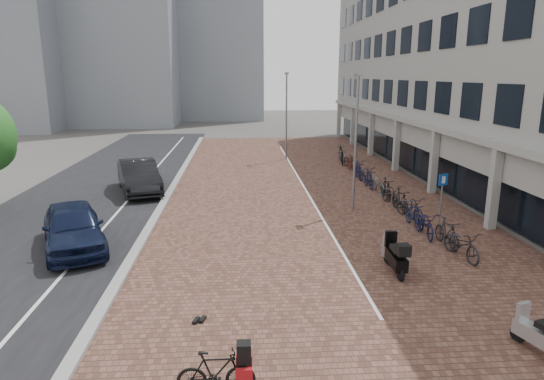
{
  "coord_description": "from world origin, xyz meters",
  "views": [
    {
      "loc": [
        -1.38,
        -13.67,
        6.15
      ],
      "look_at": [
        0.0,
        6.0,
        1.3
      ],
      "focal_mm": 31.09,
      "sensor_mm": 36.0,
      "label": 1
    }
  ],
  "objects_px": {
    "scooter_mid": "(396,255)",
    "car_dark": "(139,176)",
    "car_navy": "(73,227)",
    "scooter_front": "(395,254)",
    "hero_bike": "(216,372)",
    "parking_sign": "(442,192)",
    "scooter_back": "(542,334)"
  },
  "relations": [
    {
      "from": "car_dark",
      "to": "parking_sign",
      "type": "bearing_deg",
      "value": -45.62
    },
    {
      "from": "scooter_mid",
      "to": "parking_sign",
      "type": "relative_size",
      "value": 0.78
    },
    {
      "from": "car_dark",
      "to": "scooter_mid",
      "type": "distance_m",
      "value": 15.31
    },
    {
      "from": "car_dark",
      "to": "parking_sign",
      "type": "distance_m",
      "value": 15.29
    },
    {
      "from": "hero_bike",
      "to": "parking_sign",
      "type": "distance_m",
      "value": 13.21
    },
    {
      "from": "hero_bike",
      "to": "scooter_mid",
      "type": "bearing_deg",
      "value": -44.16
    },
    {
      "from": "car_dark",
      "to": "parking_sign",
      "type": "relative_size",
      "value": 2.3
    },
    {
      "from": "scooter_front",
      "to": "scooter_mid",
      "type": "height_order",
      "value": "scooter_mid"
    },
    {
      "from": "scooter_mid",
      "to": "parking_sign",
      "type": "xyz_separation_m",
      "value": [
        3.32,
        4.37,
        0.89
      ]
    },
    {
      "from": "car_dark",
      "to": "scooter_mid",
      "type": "xyz_separation_m",
      "value": [
        10.26,
        -11.36,
        -0.25
      ]
    },
    {
      "from": "hero_bike",
      "to": "scooter_back",
      "type": "distance_m",
      "value": 7.24
    },
    {
      "from": "scooter_front",
      "to": "car_dark",
      "type": "bearing_deg",
      "value": 129.0
    },
    {
      "from": "car_dark",
      "to": "scooter_front",
      "type": "xyz_separation_m",
      "value": [
        10.3,
        -11.17,
        -0.29
      ]
    },
    {
      "from": "hero_bike",
      "to": "car_dark",
      "type": "bearing_deg",
      "value": 16.47
    },
    {
      "from": "car_navy",
      "to": "scooter_mid",
      "type": "relative_size",
      "value": 2.77
    },
    {
      "from": "scooter_mid",
      "to": "car_dark",
      "type": "bearing_deg",
      "value": 134.5
    },
    {
      "from": "hero_bike",
      "to": "parking_sign",
      "type": "xyz_separation_m",
      "value": [
        8.73,
        9.86,
        1.01
      ]
    },
    {
      "from": "car_dark",
      "to": "parking_sign",
      "type": "height_order",
      "value": "parking_sign"
    },
    {
      "from": "scooter_back",
      "to": "scooter_mid",
      "type": "bearing_deg",
      "value": 93.21
    },
    {
      "from": "car_navy",
      "to": "parking_sign",
      "type": "relative_size",
      "value": 2.17
    },
    {
      "from": "car_navy",
      "to": "scooter_back",
      "type": "relative_size",
      "value": 3.16
    },
    {
      "from": "hero_bike",
      "to": "scooter_front",
      "type": "bearing_deg",
      "value": -43.4
    },
    {
      "from": "car_navy",
      "to": "car_dark",
      "type": "height_order",
      "value": "car_dark"
    },
    {
      "from": "hero_bike",
      "to": "scooter_front",
      "type": "distance_m",
      "value": 7.87
    },
    {
      "from": "car_dark",
      "to": "scooter_back",
      "type": "xyz_separation_m",
      "value": [
        12.05,
        -16.03,
        -0.32
      ]
    },
    {
      "from": "hero_bike",
      "to": "parking_sign",
      "type": "relative_size",
      "value": 0.69
    },
    {
      "from": "scooter_front",
      "to": "scooter_back",
      "type": "distance_m",
      "value": 5.17
    },
    {
      "from": "car_dark",
      "to": "scooter_mid",
      "type": "bearing_deg",
      "value": -66.3
    },
    {
      "from": "car_navy",
      "to": "scooter_front",
      "type": "distance_m",
      "value": 11.25
    },
    {
      "from": "hero_bike",
      "to": "parking_sign",
      "type": "bearing_deg",
      "value": -41.11
    },
    {
      "from": "car_dark",
      "to": "hero_bike",
      "type": "distance_m",
      "value": 17.54
    },
    {
      "from": "car_navy",
      "to": "scooter_back",
      "type": "bearing_deg",
      "value": -52.64
    }
  ]
}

